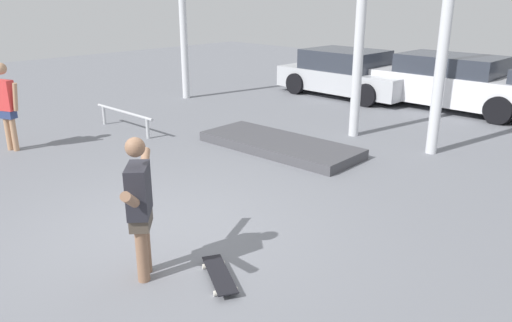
% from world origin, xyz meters
% --- Properties ---
extents(ground_plane, '(36.00, 36.00, 0.00)m').
position_xyz_m(ground_plane, '(0.00, 0.00, 0.00)').
color(ground_plane, slate).
extents(skateboarder, '(1.10, 0.99, 1.54)m').
position_xyz_m(skateboarder, '(0.65, -0.71, 0.84)').
color(skateboarder, '#8C664C').
rests_on(skateboarder, ground_plane).
extents(skateboard, '(0.80, 0.56, 0.08)m').
position_xyz_m(skateboard, '(1.28, -0.21, 0.06)').
color(skateboard, black).
rests_on(skateboard, ground_plane).
extents(manual_pad, '(3.21, 1.36, 0.18)m').
position_xyz_m(manual_pad, '(-1.33, 3.65, 0.09)').
color(manual_pad, '#47474C').
rests_on(manual_pad, ground_plane).
extents(grind_rail, '(2.06, 0.10, 0.45)m').
position_xyz_m(grind_rail, '(-4.61, 2.32, 0.35)').
color(grind_rail, '#B7BABF').
rests_on(grind_rail, ground_plane).
extents(parked_car_silver, '(3.97, 2.04, 1.30)m').
position_xyz_m(parked_car_silver, '(-3.46, 8.98, 0.62)').
color(parked_car_silver, '#B7BABF').
rests_on(parked_car_silver, ground_plane).
extents(parked_car_white, '(4.47, 1.87, 1.36)m').
position_xyz_m(parked_car_white, '(-0.48, 9.40, 0.66)').
color(parked_car_white, white).
rests_on(parked_car_white, ground_plane).
extents(bystander, '(0.63, 0.32, 1.66)m').
position_xyz_m(bystander, '(-4.93, 0.07, 0.93)').
color(bystander, tan).
rests_on(bystander, ground_plane).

